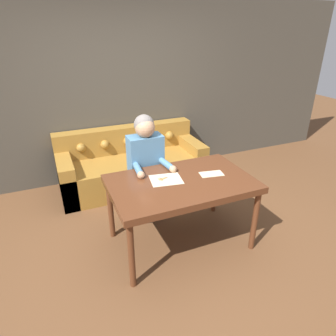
{
  "coord_description": "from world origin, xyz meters",
  "views": [
    {
      "loc": [
        -1.06,
        -2.44,
        2.2
      ],
      "look_at": [
        0.03,
        0.13,
        0.87
      ],
      "focal_mm": 32.0,
      "sensor_mm": 36.0,
      "label": 1
    }
  ],
  "objects_px": {
    "person": "(146,168)",
    "couch": "(132,165)",
    "dining_table": "(181,187)",
    "scissors": "(165,178)"
  },
  "relations": [
    {
      "from": "person",
      "to": "couch",
      "type": "bearing_deg",
      "value": 84.51
    },
    {
      "from": "couch",
      "to": "person",
      "type": "height_order",
      "value": "person"
    },
    {
      "from": "dining_table",
      "to": "scissors",
      "type": "distance_m",
      "value": 0.19
    },
    {
      "from": "scissors",
      "to": "person",
      "type": "bearing_deg",
      "value": 95.33
    },
    {
      "from": "couch",
      "to": "person",
      "type": "distance_m",
      "value": 1.04
    },
    {
      "from": "dining_table",
      "to": "scissors",
      "type": "relative_size",
      "value": 6.03
    },
    {
      "from": "dining_table",
      "to": "couch",
      "type": "distance_m",
      "value": 1.6
    },
    {
      "from": "person",
      "to": "dining_table",
      "type": "bearing_deg",
      "value": -73.12
    },
    {
      "from": "person",
      "to": "scissors",
      "type": "height_order",
      "value": "person"
    },
    {
      "from": "dining_table",
      "to": "couch",
      "type": "xyz_separation_m",
      "value": [
        -0.08,
        1.55,
        -0.4
      ]
    }
  ]
}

